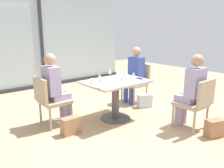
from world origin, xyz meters
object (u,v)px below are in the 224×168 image
chair_front_right (197,101)px  wine_glass_4 (126,75)px  coffee_cup (92,81)px  handbag_2 (71,126)px  cell_phone_on_table (140,79)px  person_far_left (55,86)px  person_far_right (134,72)px  dining_table_main (115,91)px  handbag_0 (145,101)px  chair_far_right (137,80)px  wine_glass_3 (126,72)px  wine_glass_5 (110,71)px  wine_glass_1 (134,75)px  wine_glass_6 (100,76)px  chair_far_left (50,98)px  handbag_1 (215,128)px  wine_glass_0 (101,80)px  wine_glass_2 (122,78)px  person_front_right (192,88)px

chair_front_right → wine_glass_4: (-0.66, 1.00, 0.37)m
coffee_cup → handbag_2: (-0.52, -0.11, -0.64)m
cell_phone_on_table → person_far_left: bearing=157.5°
person_far_right → wine_glass_4: size_ratio=6.81×
dining_table_main → handbag_0: (0.91, 0.09, -0.39)m
chair_far_right → chair_front_right: size_ratio=1.00×
wine_glass_3 → wine_glass_5: same height
person_far_right → wine_glass_1: bearing=-136.0°
person_far_right → wine_glass_1: (-0.77, -0.75, 0.16)m
wine_glass_5 → wine_glass_6: bearing=-149.8°
person_far_left → cell_phone_on_table: 1.57m
wine_glass_3 → chair_far_left: bearing=158.8°
person_far_left → handbag_1: 2.70m
wine_glass_1 → wine_glass_6: 0.61m
handbag_1 → handbag_0: bearing=104.1°
person_far_right → person_far_left: 1.93m
wine_glass_0 → wine_glass_6: 0.28m
wine_glass_5 → coffee_cup: (-0.53, -0.17, -0.09)m
wine_glass_0 → person_far_left: bearing=122.7°
wine_glass_5 → handbag_1: (0.64, -1.81, -0.72)m
wine_glass_2 → cell_phone_on_table: 0.65m
chair_front_right → handbag_0: (0.19, 1.30, -0.36)m
handbag_1 → wine_glass_5: bearing=130.3°
dining_table_main → wine_glass_5: bearing=74.6°
handbag_0 → coffee_cup: bearing=-157.5°
person_front_right → handbag_0: (0.19, 1.19, -0.56)m
chair_far_left → person_front_right: bearing=-41.5°
handbag_0 → chair_far_left: bearing=-169.0°
dining_table_main → wine_glass_4: 0.40m
coffee_cup → dining_table_main: bearing=-9.7°
dining_table_main → wine_glass_2: (-0.15, -0.35, 0.33)m
person_far_right → wine_glass_4: person_far_right is taller
person_front_right → wine_glass_3: person_front_right is taller
wine_glass_2 → wine_glass_5: same height
chair_far_left → handbag_2: (0.10, -0.51, -0.36)m
wine_glass_5 → handbag_0: size_ratio=0.62×
dining_table_main → coffee_cup: size_ratio=12.65×
wine_glass_3 → wine_glass_5: bearing=120.7°
person_far_right → handbag_2: size_ratio=4.20×
chair_far_right → wine_glass_3: wine_glass_3 is taller
handbag_0 → chair_front_right: bearing=-76.3°
chair_far_right → person_far_right: 0.23m
handbag_1 → handbag_2: bearing=158.6°
person_far_left → wine_glass_5: size_ratio=6.81×
chair_front_right → wine_glass_0: size_ratio=4.70×
chair_far_left → wine_glass_2: 1.29m
person_far_right → wine_glass_4: 1.16m
chair_front_right → wine_glass_5: 1.64m
dining_table_main → handbag_2: dining_table_main is taller
wine_glass_2 → person_far_left: bearing=134.8°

